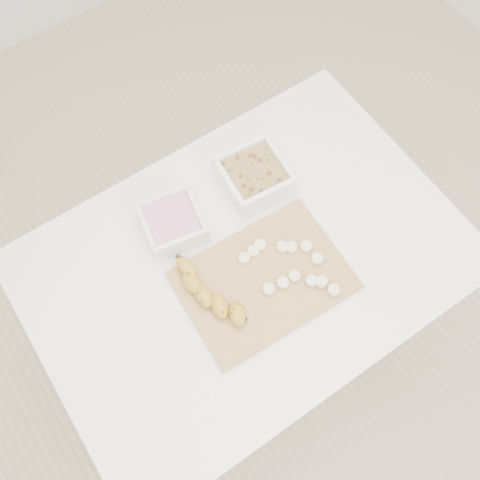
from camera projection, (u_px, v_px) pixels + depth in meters
ground at (245, 337)px, 1.93m from camera, size 3.50×3.50×0.00m
table at (247, 275)px, 1.33m from camera, size 1.00×0.70×0.75m
bowl_yogurt at (173, 223)px, 1.25m from camera, size 0.16×0.16×0.06m
bowl_granola at (254, 176)px, 1.29m from camera, size 0.16×0.16×0.07m
cutting_board at (264, 280)px, 1.22m from camera, size 0.38×0.28×0.01m
banana at (211, 294)px, 1.18m from camera, size 0.06×0.21×0.04m
banana_slices at (290, 266)px, 1.21m from camera, size 0.16×0.21×0.02m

